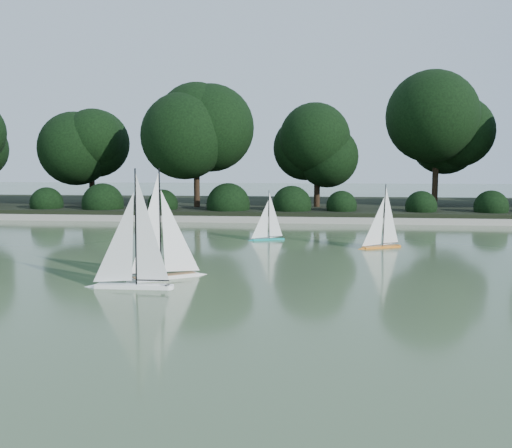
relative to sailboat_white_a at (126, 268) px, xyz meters
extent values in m
plane|color=#3E5533|center=(1.76, 0.00, -0.29)|extent=(80.00, 80.00, 0.00)
cube|color=gray|center=(1.76, 9.00, -0.20)|extent=(40.00, 0.35, 0.18)
cube|color=black|center=(1.76, 13.00, -0.14)|extent=(40.00, 8.00, 0.30)
cylinder|color=black|center=(-5.24, 11.80, 0.40)|extent=(0.20, 0.20, 1.37)
sphere|color=black|center=(-5.24, 11.80, 2.09)|extent=(2.24, 2.24, 2.24)
cylinder|color=black|center=(-1.24, 10.90, 0.54)|extent=(0.20, 0.20, 1.66)
sphere|color=black|center=(-1.24, 10.90, 2.57)|extent=(2.66, 2.66, 2.66)
cylinder|color=black|center=(2.76, 11.40, 0.34)|extent=(0.20, 0.20, 1.26)
sphere|color=black|center=(2.76, 11.40, 1.92)|extent=(2.10, 2.10, 2.10)
cylinder|color=black|center=(6.76, 12.10, 0.58)|extent=(0.20, 0.20, 1.73)
sphere|color=black|center=(6.76, 12.10, 2.70)|extent=(2.80, 2.80, 2.80)
sphere|color=black|center=(-6.24, 9.90, 0.16)|extent=(1.10, 1.10, 1.10)
sphere|color=black|center=(-4.24, 9.90, 0.16)|extent=(1.10, 1.10, 1.10)
sphere|color=black|center=(-2.24, 9.90, 0.16)|extent=(1.10, 1.10, 1.10)
sphere|color=black|center=(-0.24, 9.90, 0.16)|extent=(1.10, 1.10, 1.10)
sphere|color=black|center=(1.76, 9.90, 0.16)|extent=(1.10, 1.10, 1.10)
sphere|color=black|center=(3.76, 9.90, 0.16)|extent=(1.10, 1.10, 1.10)
sphere|color=black|center=(5.76, 9.90, 0.16)|extent=(1.10, 1.10, 1.10)
sphere|color=black|center=(7.76, 9.90, 0.16)|extent=(1.10, 1.10, 1.10)
cube|color=white|center=(0.10, 0.00, -0.23)|extent=(1.08, 0.22, 0.11)
cone|color=white|center=(-0.52, 0.00, -0.23)|extent=(0.22, 0.22, 0.22)
cylinder|color=white|center=(0.64, 0.00, -0.23)|extent=(0.13, 0.13, 0.11)
cylinder|color=black|center=(0.15, 0.00, 0.66)|extent=(0.02, 0.02, 1.67)
cylinder|color=black|center=(0.39, 0.00, -0.12)|extent=(0.50, 0.02, 0.02)
cube|color=white|center=(0.38, 0.70, -0.23)|extent=(1.01, 0.79, 0.11)
cone|color=white|center=(0.90, 1.05, -0.23)|extent=(0.30, 0.30, 0.22)
cylinder|color=white|center=(-0.06, 0.39, -0.23)|extent=(0.18, 0.18, 0.11)
cube|color=olive|center=(0.38, 0.70, -0.18)|extent=(0.91, 0.69, 0.01)
cylinder|color=black|center=(0.34, 0.67, 0.65)|extent=(0.03, 0.03, 1.67)
cylinder|color=black|center=(0.14, 0.53, -0.12)|extent=(0.42, 0.29, 0.02)
cube|color=orange|center=(4.11, 4.27, -0.25)|extent=(0.83, 0.54, 0.08)
cone|color=orange|center=(3.67, 4.05, -0.25)|extent=(0.23, 0.23, 0.17)
cylinder|color=orange|center=(4.48, 4.46, -0.25)|extent=(0.14, 0.14, 0.08)
cylinder|color=black|center=(4.14, 4.29, 0.45)|extent=(0.02, 0.02, 1.31)
cylinder|color=black|center=(4.31, 4.38, -0.15)|extent=(0.35, 0.19, 0.01)
cube|color=teal|center=(1.62, 5.22, -0.25)|extent=(0.72, 0.39, 0.07)
cone|color=teal|center=(1.23, 5.07, -0.25)|extent=(0.19, 0.19, 0.14)
cylinder|color=teal|center=(1.96, 5.35, -0.25)|extent=(0.11, 0.11, 0.07)
cylinder|color=black|center=(1.65, 5.23, 0.34)|extent=(0.02, 0.02, 1.12)
cylinder|color=black|center=(1.80, 5.29, -0.17)|extent=(0.31, 0.13, 0.01)
camera|label=1|loc=(2.72, -7.85, 1.53)|focal=40.00mm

